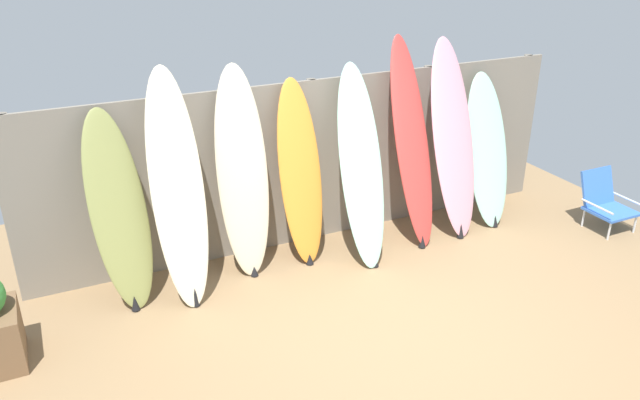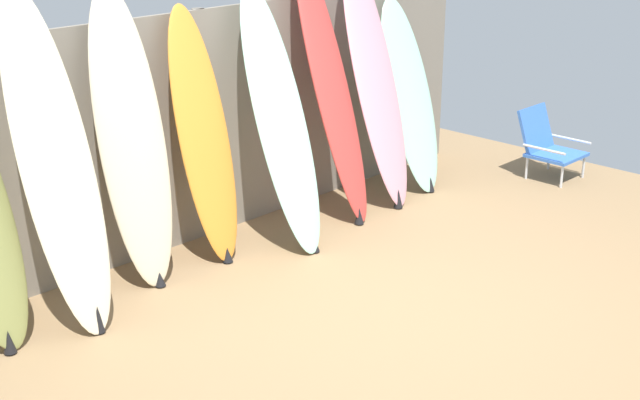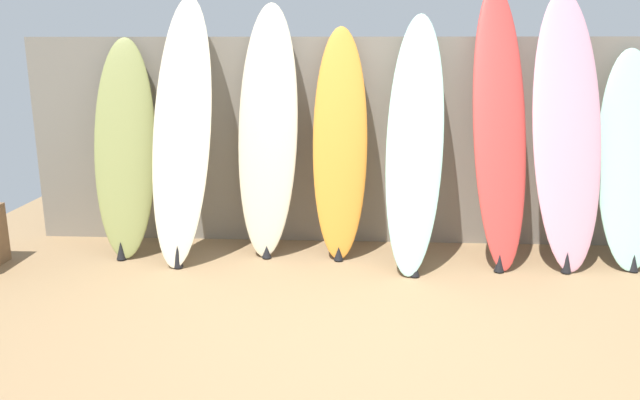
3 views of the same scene
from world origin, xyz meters
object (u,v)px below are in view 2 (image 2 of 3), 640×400
object	(u,v)px
surfboard_seafoam_7	(410,97)
surfboard_red_5	(332,89)
surfboard_pink_6	(376,83)
surfboard_cream_1	(57,166)
surfboard_seafoam_4	(281,121)
surfboard_orange_3	(204,137)
beach_chair	(547,143)
surfboard_cream_2	(132,140)

from	to	relation	value
surfboard_seafoam_7	surfboard_red_5	bearing A→B (deg)	-179.10
surfboard_red_5	surfboard_pink_6	bearing A→B (deg)	-3.14
surfboard_cream_1	surfboard_seafoam_4	size ratio (longest dim) A/B	1.07
surfboard_orange_3	beach_chair	distance (m)	3.62
surfboard_red_5	beach_chair	size ratio (longest dim) A/B	3.39
surfboard_cream_1	surfboard_seafoam_7	bearing A→B (deg)	1.08
surfboard_seafoam_4	surfboard_seafoam_7	size ratio (longest dim) A/B	1.16
surfboard_seafoam_4	surfboard_pink_6	size ratio (longest dim) A/B	0.92
surfboard_seafoam_7	surfboard_cream_1	bearing A→B (deg)	-178.92
surfboard_red_5	surfboard_seafoam_7	bearing A→B (deg)	0.90
surfboard_orange_3	surfboard_seafoam_4	xyz separation A→B (m)	(0.59, -0.20, 0.05)
surfboard_orange_3	surfboard_red_5	size ratio (longest dim) A/B	0.85
surfboard_cream_2	surfboard_seafoam_7	bearing A→B (deg)	-2.09
surfboard_orange_3	surfboard_seafoam_4	world-z (taller)	surfboard_seafoam_4
surfboard_seafoam_7	surfboard_pink_6	bearing A→B (deg)	-175.19
surfboard_red_5	surfboard_seafoam_7	world-z (taller)	surfboard_red_5
surfboard_red_5	surfboard_seafoam_7	xyz separation A→B (m)	(1.05, 0.02, -0.25)
surfboard_cream_1	surfboard_cream_2	world-z (taller)	surfboard_cream_1
surfboard_cream_1	surfboard_pink_6	world-z (taller)	surfboard_pink_6
surfboard_pink_6	surfboard_orange_3	bearing A→B (deg)	176.04
surfboard_cream_2	surfboard_seafoam_7	world-z (taller)	surfboard_cream_2
surfboard_orange_3	surfboard_seafoam_4	distance (m)	0.63
surfboard_orange_3	surfboard_seafoam_4	bearing A→B (deg)	-18.50
surfboard_seafoam_4	surfboard_red_5	world-z (taller)	surfboard_red_5
surfboard_cream_2	surfboard_pink_6	size ratio (longest dim) A/B	0.96
surfboard_pink_6	surfboard_red_5	bearing A→B (deg)	176.86
surfboard_cream_1	surfboard_red_5	world-z (taller)	surfboard_red_5
surfboard_cream_1	surfboard_orange_3	size ratio (longest dim) A/B	1.13
surfboard_seafoam_4	surfboard_cream_2	bearing A→B (deg)	169.27
surfboard_cream_2	surfboard_seafoam_4	size ratio (longest dim) A/B	1.04
surfboard_seafoam_7	beach_chair	bearing A→B (deg)	-34.22
surfboard_red_5	beach_chair	distance (m)	2.45
surfboard_cream_1	surfboard_pink_6	bearing A→B (deg)	0.42
surfboard_seafoam_4	beach_chair	distance (m)	3.02
surfboard_orange_3	surfboard_red_5	world-z (taller)	surfboard_red_5
surfboard_cream_1	surfboard_pink_6	size ratio (longest dim) A/B	0.99
surfboard_red_5	surfboard_pink_6	distance (m)	0.52
surfboard_orange_3	surfboard_red_5	distance (m)	1.28
surfboard_cream_2	surfboard_pink_6	bearing A→B (deg)	-3.63
surfboard_pink_6	beach_chair	distance (m)	1.98
surfboard_orange_3	surfboard_red_5	bearing A→B (deg)	-4.30
surfboard_orange_3	surfboard_pink_6	world-z (taller)	surfboard_pink_6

